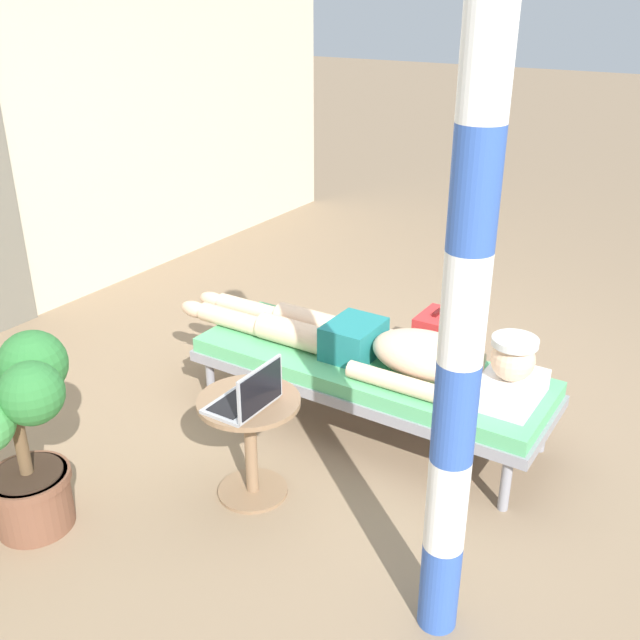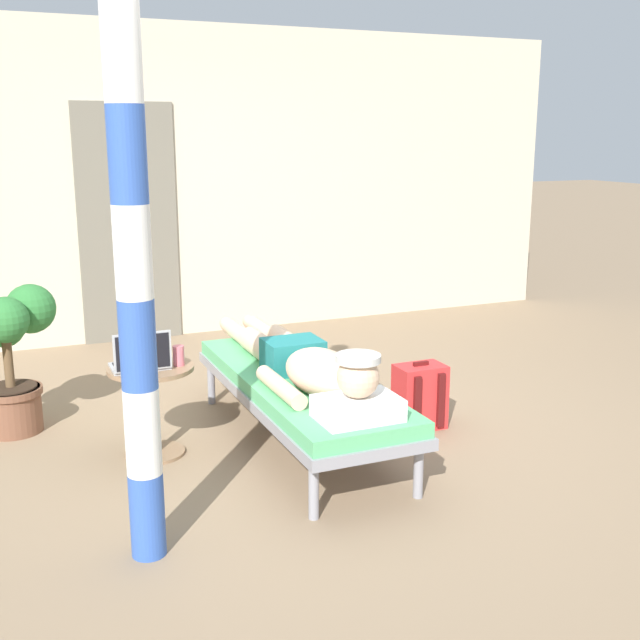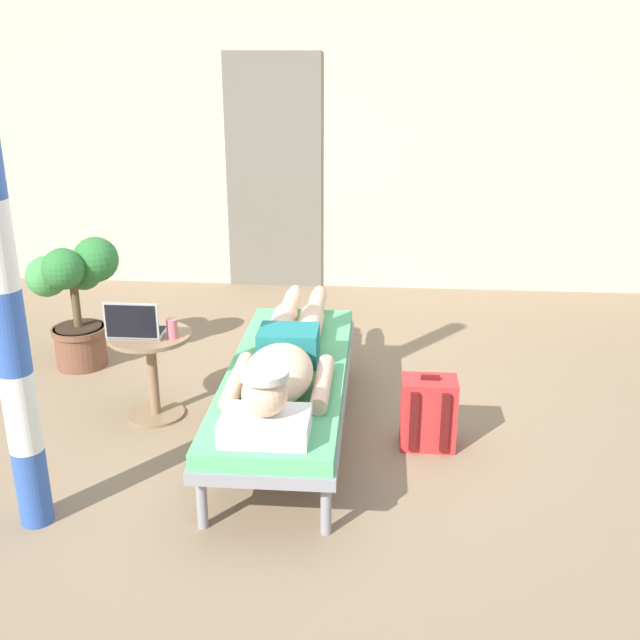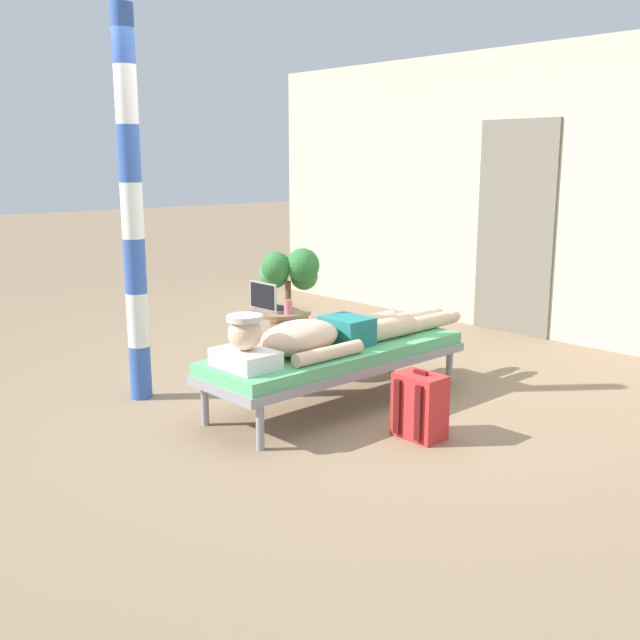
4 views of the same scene
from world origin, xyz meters
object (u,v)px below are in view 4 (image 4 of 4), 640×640
(lounge_chair, at_px, (336,357))
(backpack, at_px, (420,406))
(person_reclining, at_px, (326,335))
(side_table, at_px, (280,332))
(drink_glass, at_px, (288,307))
(potted_plant, at_px, (289,288))
(porch_post, at_px, (132,211))
(laptop, at_px, (270,303))

(lounge_chair, relative_size, backpack, 4.67)
(person_reclining, bearing_deg, side_table, 160.97)
(side_table, distance_m, drink_glass, 0.27)
(potted_plant, bearing_deg, drink_glass, -40.81)
(lounge_chair, xyz_separation_m, drink_glass, (-0.67, 0.14, 0.23))
(side_table, bearing_deg, drink_glass, -16.41)
(side_table, relative_size, potted_plant, 0.58)
(side_table, bearing_deg, person_reclining, -19.03)
(side_table, bearing_deg, backpack, -7.95)
(lounge_chair, bearing_deg, backpack, -3.18)
(drink_glass, xyz_separation_m, potted_plant, (-0.86, 0.75, -0.05))
(drink_glass, height_order, porch_post, porch_post)
(side_table, xyz_separation_m, potted_plant, (-0.71, 0.70, 0.17))
(lounge_chair, height_order, laptop, laptop)
(lounge_chair, bearing_deg, side_table, 167.59)
(side_table, distance_m, porch_post, 1.48)
(lounge_chair, relative_size, drink_glass, 17.62)
(lounge_chair, xyz_separation_m, side_table, (-0.82, 0.18, 0.01))
(person_reclining, height_order, drink_glass, person_reclining)
(drink_glass, height_order, potted_plant, potted_plant)
(potted_plant, relative_size, porch_post, 0.34)
(drink_glass, relative_size, potted_plant, 0.12)
(porch_post, bearing_deg, laptop, 79.58)
(person_reclining, distance_m, porch_post, 1.56)
(side_table, bearing_deg, laptop, -139.48)
(lounge_chair, bearing_deg, drink_glass, 168.51)
(person_reclining, bearing_deg, drink_glass, 160.39)
(laptop, distance_m, potted_plant, 1.00)
(person_reclining, distance_m, potted_plant, 1.82)
(person_reclining, height_order, side_table, person_reclining)
(drink_glass, bearing_deg, lounge_chair, -11.49)
(side_table, relative_size, porch_post, 0.20)
(person_reclining, relative_size, laptop, 7.00)
(side_table, bearing_deg, potted_plant, 135.49)
(backpack, bearing_deg, porch_post, -155.04)
(lounge_chair, distance_m, potted_plant, 1.78)
(person_reclining, distance_m, laptop, 0.91)
(drink_glass, distance_m, backpack, 1.51)
(person_reclining, distance_m, drink_glass, 0.71)
(lounge_chair, height_order, potted_plant, potted_plant)
(laptop, height_order, potted_plant, potted_plant)
(lounge_chair, relative_size, potted_plant, 2.20)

